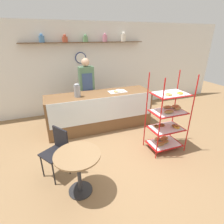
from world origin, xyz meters
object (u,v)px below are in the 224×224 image
cafe_table (78,164)px  donut_tray_counter (118,91)px  cafe_chair (57,148)px  person_worker (87,88)px  pastry_rack (167,121)px  coffee_carafe (77,90)px

cafe_table → donut_tray_counter: (1.45, 1.91, 0.44)m
cafe_table → donut_tray_counter: 2.44m
cafe_table → donut_tray_counter: size_ratio=1.56×
cafe_chair → person_worker: bearing=119.6°
cafe_table → cafe_chair: bearing=115.1°
pastry_rack → donut_tray_counter: (-0.53, 1.39, 0.31)m
cafe_table → cafe_chair: (-0.25, 0.55, -0.00)m
cafe_table → coffee_carafe: coffee_carafe is taller
pastry_rack → person_worker: (-1.24, 1.94, 0.32)m
coffee_carafe → person_worker: bearing=57.8°
pastry_rack → coffee_carafe: (-1.60, 1.37, 0.45)m
coffee_carafe → donut_tray_counter: bearing=1.4°
cafe_chair → coffee_carafe: (0.63, 1.34, 0.58)m
person_worker → coffee_carafe: bearing=-122.2°
donut_tray_counter → cafe_chair: bearing=-141.2°
person_worker → cafe_table: 2.61m
coffee_carafe → donut_tray_counter: size_ratio=0.71×
person_worker → cafe_table: size_ratio=2.47×
coffee_carafe → donut_tray_counter: (1.07, 0.03, -0.14)m
cafe_table → coffee_carafe: (0.37, 1.89, 0.58)m
cafe_chair → donut_tray_counter: (1.70, 1.37, 0.44)m
cafe_chair → donut_tray_counter: bearing=95.7°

